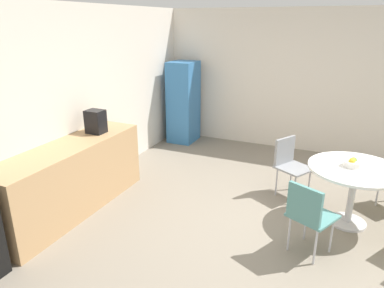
{
  "coord_description": "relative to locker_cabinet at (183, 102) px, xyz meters",
  "views": [
    {
      "loc": [
        -3.78,
        -0.45,
        2.37
      ],
      "look_at": [
        -0.08,
        1.19,
        0.95
      ],
      "focal_mm": 32.99,
      "sensor_mm": 36.0,
      "label": 1
    }
  ],
  "objects": [
    {
      "name": "ground_plane",
      "position": [
        -2.55,
        -2.55,
        -0.81
      ],
      "size": [
        6.0,
        6.0,
        0.0
      ],
      "primitive_type": "plane",
      "color": "gray"
    },
    {
      "name": "wall_back",
      "position": [
        -2.55,
        0.45,
        0.49
      ],
      "size": [
        6.0,
        0.1,
        2.6
      ],
      "primitive_type": "cube",
      "color": "silver",
      "rests_on": "ground_plane"
    },
    {
      "name": "wall_side_right",
      "position": [
        0.45,
        -2.55,
        0.49
      ],
      "size": [
        0.1,
        6.0,
        2.6
      ],
      "primitive_type": "cube",
      "color": "silver",
      "rests_on": "ground_plane"
    },
    {
      "name": "counter_block",
      "position": [
        -3.18,
        0.1,
        -0.36
      ],
      "size": [
        2.27,
        0.6,
        0.9
      ],
      "primitive_type": "cube",
      "color": "tan",
      "rests_on": "ground_plane"
    },
    {
      "name": "locker_cabinet",
      "position": [
        0.0,
        0.0,
        0.0
      ],
      "size": [
        0.6,
        0.5,
        1.61
      ],
      "primitive_type": "cube",
      "color": "#3372B2",
      "rests_on": "ground_plane"
    },
    {
      "name": "round_table",
      "position": [
        -2.08,
        -3.22,
        -0.2
      ],
      "size": [
        1.09,
        1.09,
        0.75
      ],
      "color": "silver",
      "rests_on": "ground_plane"
    },
    {
      "name": "chair_gray",
      "position": [
        -1.6,
        -2.39,
        -0.29
      ],
      "size": [
        0.57,
        0.57,
        0.83
      ],
      "color": "silver",
      "rests_on": "ground_plane"
    },
    {
      "name": "chair_teal",
      "position": [
        -2.95,
        -2.8,
        -0.29
      ],
      "size": [
        0.56,
        0.56,
        0.83
      ],
      "color": "silver",
      "rests_on": "ground_plane"
    },
    {
      "name": "fruit_bowl",
      "position": [
        -2.07,
        -3.16,
        -0.02
      ],
      "size": [
        0.21,
        0.21,
        0.11
      ],
      "color": "silver",
      "rests_on": "round_table"
    },
    {
      "name": "mug_white",
      "position": [
        -2.4,
        0.18,
        0.14
      ],
      "size": [
        0.13,
        0.08,
        0.09
      ],
      "color": "#338C59",
      "rests_on": "counter_block"
    },
    {
      "name": "coffee_maker",
      "position": [
        -2.61,
        0.1,
        0.25
      ],
      "size": [
        0.2,
        0.24,
        0.32
      ],
      "primitive_type": "cube",
      "color": "black",
      "rests_on": "counter_block"
    }
  ]
}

